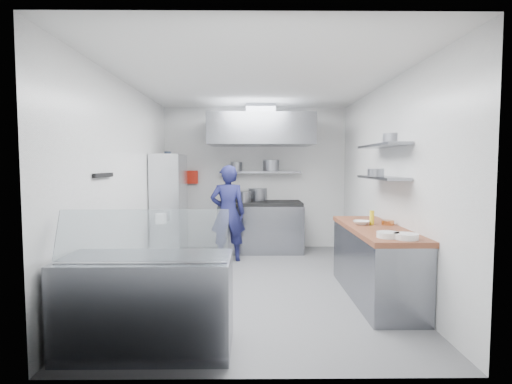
{
  "coord_description": "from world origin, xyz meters",
  "views": [
    {
      "loc": [
        -0.06,
        -5.51,
        1.68
      ],
      "look_at": [
        0.0,
        0.6,
        1.25
      ],
      "focal_mm": 28.0,
      "sensor_mm": 36.0,
      "label": 1
    }
  ],
  "objects_px": {
    "wire_rack": "(169,207)",
    "chef": "(228,213)",
    "display_case": "(147,304)",
    "gas_range": "(260,228)"
  },
  "relations": [
    {
      "from": "wire_rack",
      "to": "chef",
      "type": "bearing_deg",
      "value": -10.96
    },
    {
      "from": "chef",
      "to": "wire_rack",
      "type": "relative_size",
      "value": 0.9
    },
    {
      "from": "wire_rack",
      "to": "display_case",
      "type": "relative_size",
      "value": 1.23
    },
    {
      "from": "chef",
      "to": "wire_rack",
      "type": "xyz_separation_m",
      "value": [
        -1.05,
        0.2,
        0.09
      ]
    },
    {
      "from": "gas_range",
      "to": "display_case",
      "type": "distance_m",
      "value": 4.25
    },
    {
      "from": "chef",
      "to": "display_case",
      "type": "height_order",
      "value": "chef"
    },
    {
      "from": "gas_range",
      "to": "wire_rack",
      "type": "height_order",
      "value": "wire_rack"
    },
    {
      "from": "chef",
      "to": "gas_range",
      "type": "bearing_deg",
      "value": -133.02
    },
    {
      "from": "gas_range",
      "to": "chef",
      "type": "relative_size",
      "value": 0.96
    },
    {
      "from": "gas_range",
      "to": "wire_rack",
      "type": "xyz_separation_m",
      "value": [
        -1.63,
        -0.55,
        0.48
      ]
    }
  ]
}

